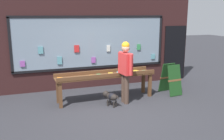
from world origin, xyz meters
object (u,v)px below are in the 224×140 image
at_px(person_browsing, 125,67).
at_px(sandwich_board_sign, 171,79).
at_px(small_dog, 111,96).
at_px(display_table_main, 106,77).

bearing_deg(person_browsing, sandwich_board_sign, -86.05).
xyz_separation_m(person_browsing, small_dog, (-0.48, -0.12, -0.78)).
bearing_deg(person_browsing, display_table_main, 37.26).
bearing_deg(person_browsing, small_dog, 96.86).
xyz_separation_m(person_browsing, sandwich_board_sign, (1.72, 0.32, -0.57)).
bearing_deg(small_dog, sandwich_board_sign, -109.78).
bearing_deg(display_table_main, person_browsing, -46.00).
height_order(display_table_main, small_dog, display_table_main).
bearing_deg(sandwich_board_sign, small_dog, -175.19).
distance_m(display_table_main, sandwich_board_sign, 2.18).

